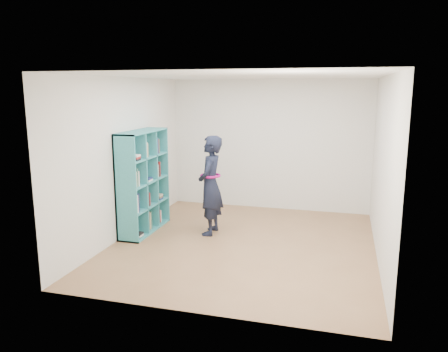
# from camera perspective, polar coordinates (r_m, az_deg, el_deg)

# --- Properties ---
(floor) EXTENTS (4.50, 4.50, 0.00)m
(floor) POSITION_cam_1_polar(r_m,az_deg,el_deg) (6.99, 2.56, -8.88)
(floor) COLOR #8A613F
(floor) RESTS_ON ground
(ceiling) EXTENTS (4.50, 4.50, 0.00)m
(ceiling) POSITION_cam_1_polar(r_m,az_deg,el_deg) (6.57, 2.76, 12.94)
(ceiling) COLOR white
(ceiling) RESTS_ON wall_back
(wall_left) EXTENTS (0.02, 4.50, 2.60)m
(wall_left) POSITION_cam_1_polar(r_m,az_deg,el_deg) (7.36, -12.72, 2.34)
(wall_left) COLOR silver
(wall_left) RESTS_ON floor
(wall_right) EXTENTS (0.02, 4.50, 2.60)m
(wall_right) POSITION_cam_1_polar(r_m,az_deg,el_deg) (6.52, 20.06, 0.79)
(wall_right) COLOR silver
(wall_right) RESTS_ON floor
(wall_back) EXTENTS (4.00, 0.02, 2.60)m
(wall_back) POSITION_cam_1_polar(r_m,az_deg,el_deg) (8.84, 5.92, 4.03)
(wall_back) COLOR silver
(wall_back) RESTS_ON floor
(wall_front) EXTENTS (4.00, 0.02, 2.60)m
(wall_front) POSITION_cam_1_polar(r_m,az_deg,el_deg) (4.54, -3.70, -2.92)
(wall_front) COLOR silver
(wall_front) RESTS_ON floor
(bookshelf) EXTENTS (0.38, 1.30, 1.73)m
(bookshelf) POSITION_cam_1_polar(r_m,az_deg,el_deg) (7.55, -10.68, -0.88)
(bookshelf) COLOR teal
(bookshelf) RESTS_ON floor
(person) EXTENTS (0.42, 0.62, 1.67)m
(person) POSITION_cam_1_polar(r_m,az_deg,el_deg) (7.27, -1.78, -1.23)
(person) COLOR black
(person) RESTS_ON floor
(smartphone) EXTENTS (0.02, 0.11, 0.14)m
(smartphone) POSITION_cam_1_polar(r_m,az_deg,el_deg) (7.36, -2.63, -0.21)
(smartphone) COLOR silver
(smartphone) RESTS_ON person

